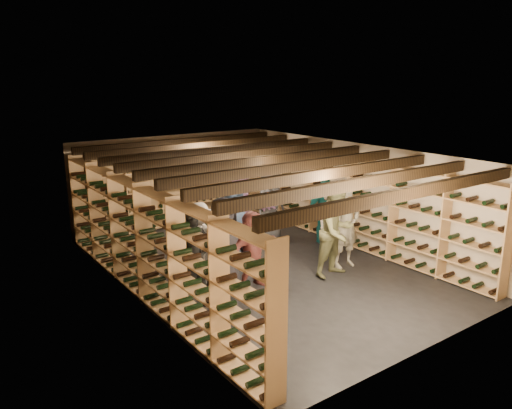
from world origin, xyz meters
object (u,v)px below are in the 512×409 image
object	(u,v)px
crate_stack_left	(233,232)
person_10	(221,234)
crate_loose	(254,241)
person_2	(337,232)
crate_stack_right	(251,232)
person_11	(241,212)
person_0	(224,245)
person_4	(324,210)
person_9	(199,240)
person_5	(252,249)
person_3	(331,217)
person_7	(346,225)
person_12	(270,204)
person_1	(194,259)
person_6	(234,225)

from	to	relation	value
crate_stack_left	person_10	bearing A→B (deg)	-135.24
crate_loose	person_2	xyz separation A→B (m)	(0.22, -2.48, 0.82)
crate_stack_right	person_11	world-z (taller)	person_11
person_0	person_4	bearing A→B (deg)	5.63
person_2	person_9	distance (m)	2.72
crate_loose	person_5	bearing A→B (deg)	-126.56
crate_stack_left	person_2	size ratio (longest dim) A/B	0.47
person_0	person_3	distance (m)	3.25
person_2	person_7	size ratio (longest dim) A/B	0.99
crate_stack_left	person_7	world-z (taller)	person_7
crate_stack_right	person_12	bearing A→B (deg)	-19.43
person_11	crate_stack_right	bearing A→B (deg)	34.89
crate_loose	person_10	xyz separation A→B (m)	(-1.46, -0.85, 0.67)
person_0	person_2	size ratio (longest dim) A/B	0.99
person_1	person_6	size ratio (longest dim) A/B	1.08
person_1	person_7	xyz separation A→B (m)	(3.48, -0.17, 0.04)
person_0	person_12	world-z (taller)	person_12
person_0	person_11	size ratio (longest dim) A/B	1.04
person_0	person_5	bearing A→B (deg)	-26.34
person_4	person_9	world-z (taller)	person_4
crate_stack_left	person_9	xyz separation A→B (m)	(-1.40, -0.93, 0.33)
person_7	person_0	bearing A→B (deg)	172.94
person_3	person_4	world-z (taller)	person_4
person_2	person_5	bearing A→B (deg)	158.96
person_0	person_11	distance (m)	2.44
person_0	person_7	world-z (taller)	person_7
person_4	person_12	distance (m)	1.28
person_9	person_10	size ratio (longest dim) A/B	1.00
crate_loose	person_4	size ratio (longest dim) A/B	0.32
person_4	person_6	xyz separation A→B (m)	(-2.42, 0.22, 0.02)
person_9	person_5	bearing A→B (deg)	-59.35
person_2	person_11	size ratio (longest dim) A/B	1.05
crate_stack_right	person_10	size ratio (longest dim) A/B	0.38
person_0	person_1	bearing A→B (deg)	-171.85
crate_loose	person_5	xyz separation A→B (m)	(-1.46, -1.97, 0.66)
person_0	crate_stack_right	bearing A→B (deg)	33.95
person_0	person_7	distance (m)	2.75
person_1	person_10	xyz separation A→B (m)	(1.30, 1.24, -0.12)
crate_stack_right	person_9	size ratio (longest dim) A/B	0.38
crate_loose	person_11	world-z (taller)	person_11
person_9	crate_stack_right	bearing A→B (deg)	31.64
crate_stack_left	person_7	bearing A→B (deg)	-59.46
crate_loose	person_10	size ratio (longest dim) A/B	0.33
person_10	person_12	distance (m)	2.11
crate_loose	person_10	world-z (taller)	person_10
person_5	person_7	world-z (taller)	person_7
person_6	crate_stack_left	bearing A→B (deg)	49.16
person_0	person_4	size ratio (longest dim) A/B	1.14
person_3	person_9	xyz separation A→B (m)	(-3.22, 0.38, -0.03)
person_3	person_0	bearing A→B (deg)	168.38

